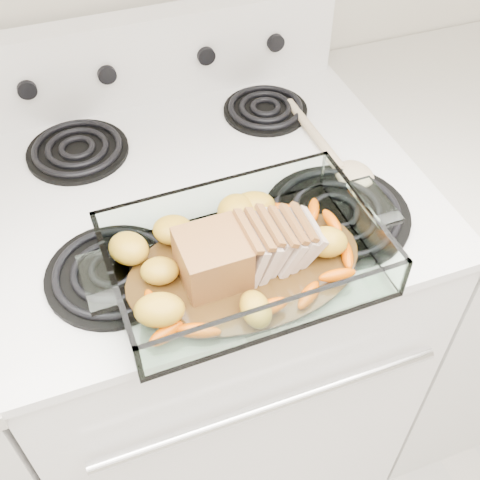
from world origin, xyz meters
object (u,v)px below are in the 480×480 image
object	(u,v)px
electric_range	(209,328)
baking_dish	(245,262)
counter_right	(451,259)
pork_roast	(236,253)

from	to	relation	value
electric_range	baking_dish	size ratio (longest dim) A/B	2.79
counter_right	pork_roast	size ratio (longest dim) A/B	4.25
electric_range	pork_roast	world-z (taller)	electric_range
electric_range	baking_dish	xyz separation A→B (m)	(0.00, -0.23, 0.48)
electric_range	counter_right	xyz separation A→B (m)	(0.66, -0.00, -0.02)
counter_right	baking_dish	size ratio (longest dim) A/B	2.33
pork_roast	electric_range	bearing A→B (deg)	97.16
electric_range	counter_right	distance (m)	0.67
baking_dish	electric_range	bearing A→B (deg)	88.90
pork_roast	baking_dish	bearing A→B (deg)	10.37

